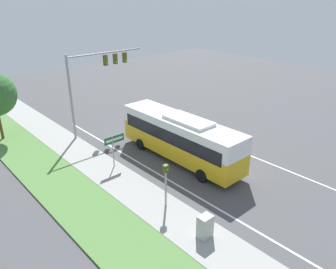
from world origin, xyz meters
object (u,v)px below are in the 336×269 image
bus (180,136)px  signal_gantry (95,74)px  street_sign (114,144)px  utility_cabinet (205,227)px  pedestrian_signal (166,179)px

bus → signal_gantry: size_ratio=1.46×
street_sign → utility_cabinet: 9.53m
street_sign → bus: bearing=-26.3°
signal_gantry → street_sign: 7.90m
street_sign → utility_cabinet: (-0.78, -9.43, -1.12)m
utility_cabinet → signal_gantry: bearing=77.7°
pedestrian_signal → utility_cabinet: size_ratio=2.23×
bus → utility_cabinet: bearing=-125.7°
bus → utility_cabinet: 9.00m
signal_gantry → utility_cabinet: (-3.49, -16.00, -4.59)m
bus → street_sign: bearing=153.7°
signal_gantry → pedestrian_signal: bearing=-104.1°
bus → street_sign: 4.93m
signal_gantry → utility_cabinet: signal_gantry is taller
pedestrian_signal → street_sign: pedestrian_signal is taller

